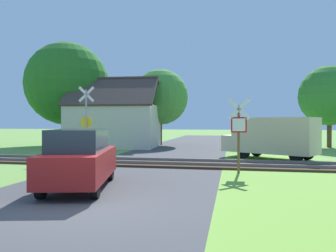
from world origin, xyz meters
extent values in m
plane|color=#6B9942|center=(0.00, 0.00, 0.00)|extent=(160.00, 160.00, 0.00)
cube|color=#424244|center=(0.00, 2.00, 0.00)|extent=(6.50, 80.00, 0.01)
cube|color=#422D1E|center=(0.00, 8.04, 0.05)|extent=(60.00, 2.60, 0.10)
cube|color=slate|center=(0.00, 8.76, 0.16)|extent=(60.00, 0.08, 0.12)
cube|color=slate|center=(0.00, 7.32, 0.16)|extent=(60.00, 0.08, 0.12)
cylinder|color=brown|center=(3.91, 6.03, 1.33)|extent=(0.10, 0.10, 2.65)
cube|color=red|center=(3.91, 5.96, 1.89)|extent=(0.60, 0.07, 0.60)
cube|color=white|center=(3.91, 5.94, 1.89)|extent=(0.49, 0.04, 0.49)
cube|color=white|center=(3.91, 5.96, 2.50)|extent=(0.88, 0.09, 0.88)
cube|color=white|center=(3.91, 5.96, 2.50)|extent=(0.88, 0.09, 0.88)
cylinder|color=#9E9EA5|center=(-4.23, 9.74, 1.89)|extent=(0.09, 0.09, 3.78)
cube|color=white|center=(-4.24, 9.80, 3.53)|extent=(0.86, 0.21, 0.88)
cube|color=white|center=(-4.24, 9.80, 3.53)|extent=(0.86, 0.21, 0.88)
cylinder|color=yellow|center=(-4.24, 9.80, 1.99)|extent=(0.63, 0.16, 0.64)
cube|color=beige|center=(-5.60, 18.11, 1.66)|extent=(7.04, 6.17, 3.33)
cube|color=#473833|center=(-5.49, 16.69, 4.41)|extent=(7.18, 3.74, 2.50)
cube|color=#473833|center=(-5.71, 19.53, 4.41)|extent=(7.18, 3.74, 2.50)
cube|color=brown|center=(-3.78, 18.25, 4.66)|extent=(0.54, 0.54, 1.10)
cylinder|color=#513823|center=(-2.54, 21.00, 1.19)|extent=(0.29, 0.29, 2.38)
sphere|color=#478E38|center=(-2.54, 21.00, 4.20)|extent=(4.85, 4.85, 4.85)
cylinder|color=#513823|center=(11.18, 20.77, 1.16)|extent=(0.35, 0.35, 2.32)
sphere|color=#337A2D|center=(11.18, 20.77, 4.09)|extent=(4.73, 4.73, 4.73)
cylinder|color=#513823|center=(-10.34, 19.00, 1.32)|extent=(0.41, 0.41, 2.64)
sphere|color=#286B23|center=(-10.34, 19.00, 5.30)|extent=(7.09, 7.09, 7.09)
cube|color=beige|center=(5.90, 11.28, 1.29)|extent=(4.59, 3.76, 1.90)
cube|color=beige|center=(3.79, 12.51, 0.79)|extent=(1.51, 1.91, 0.90)
cube|color=#19232D|center=(4.11, 12.32, 1.62)|extent=(0.85, 1.42, 0.85)
cube|color=navy|center=(6.38, 12.10, 0.96)|extent=(3.27, 1.91, 0.16)
cylinder|color=black|center=(5.06, 12.67, 0.34)|extent=(0.68, 0.50, 0.68)
cylinder|color=black|center=(4.28, 11.32, 0.34)|extent=(0.68, 0.50, 0.68)
cylinder|color=black|center=(7.53, 11.23, 0.34)|extent=(0.68, 0.50, 0.68)
cylinder|color=black|center=(6.74, 9.88, 0.34)|extent=(0.68, 0.50, 0.68)
cube|color=maroon|center=(-0.82, 2.11, 0.72)|extent=(2.50, 4.27, 0.84)
cube|color=#19232D|center=(-0.77, 1.91, 1.46)|extent=(1.86, 2.46, 0.64)
cylinder|color=black|center=(-0.45, 3.59, 0.30)|extent=(0.31, 0.63, 0.60)
cylinder|color=black|center=(-1.81, 3.28, 0.30)|extent=(0.31, 0.63, 0.60)
cylinder|color=black|center=(0.17, 0.94, 0.30)|extent=(0.31, 0.63, 0.60)
cylinder|color=black|center=(-1.19, 0.63, 0.30)|extent=(0.31, 0.63, 0.60)
camera|label=1|loc=(3.67, -7.03, 1.99)|focal=35.00mm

